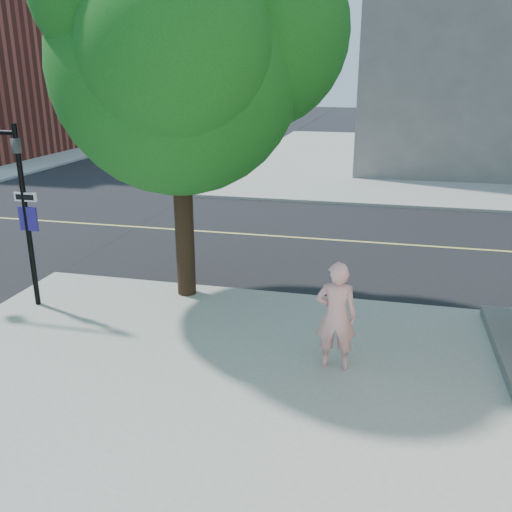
# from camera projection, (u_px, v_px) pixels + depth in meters

# --- Properties ---
(ground) EXTENTS (140.00, 140.00, 0.00)m
(ground) POSITION_uv_depth(u_px,v_px,m) (94.00, 280.00, 12.71)
(ground) COLOR black
(ground) RESTS_ON ground
(road_ew) EXTENTS (140.00, 9.00, 0.01)m
(road_ew) POSITION_uv_depth(u_px,v_px,m) (167.00, 229.00, 16.86)
(road_ew) COLOR black
(road_ew) RESTS_ON ground
(man_on_phone) EXTENTS (0.66, 0.45, 1.76)m
(man_on_phone) POSITION_uv_depth(u_px,v_px,m) (336.00, 316.00, 8.47)
(man_on_phone) COLOR #F8A7A5
(man_on_phone) RESTS_ON sidewalk_se
(street_tree) EXTENTS (5.94, 5.40, 7.88)m
(street_tree) POSITION_uv_depth(u_px,v_px,m) (183.00, 36.00, 10.04)
(street_tree) COLOR black
(street_tree) RESTS_ON sidewalk_se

